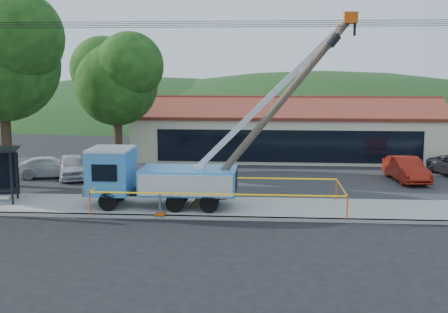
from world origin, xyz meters
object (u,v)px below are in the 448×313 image
utility_truck (160,174)px  car_red (405,183)px  leaning_pole (277,107)px  car_silver (73,180)px  car_white (51,179)px

utility_truck → car_red: (13.26, 7.32, -1.69)m
utility_truck → leaning_pole: bearing=-1.6°
car_silver → car_white: 1.47m
car_white → utility_truck: bearing=-147.0°
utility_truck → leaning_pole: 6.38m
utility_truck → leaning_pole: (5.48, -0.15, 3.26)m
utility_truck → leaning_pole: size_ratio=1.39×
leaning_pole → car_red: 11.87m
leaning_pole → car_silver: size_ratio=2.13×
utility_truck → car_red: 15.24m
car_red → car_silver: bearing=174.2°
car_silver → car_white: (-1.46, 0.21, 0.00)m
leaning_pole → car_silver: 14.83m
leaning_pole → car_red: (7.78, 7.47, -4.95)m
utility_truck → car_silver: bearing=134.5°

